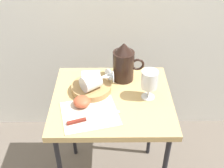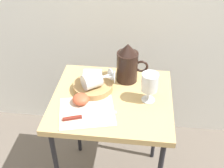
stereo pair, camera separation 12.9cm
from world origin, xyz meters
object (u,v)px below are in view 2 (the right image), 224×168
Objects in this scene: wine_glass_tipped_near at (94,77)px; wine_glass_tipped_far at (93,80)px; knife at (82,117)px; table at (112,107)px; basket_tray at (93,87)px; pitcher at (127,66)px; wine_glass_upright at (150,84)px; apple_half_left at (81,99)px.

wine_glass_tipped_near is 0.97× the size of wine_glass_tipped_far.
wine_glass_tipped_far is at bearing 84.29° from knife.
wine_glass_tipped_near is (-0.10, 0.06, 0.14)m from table.
wine_glass_tipped_far is (-0.00, -0.03, -0.00)m from wine_glass_tipped_near.
pitcher is (0.16, 0.10, 0.07)m from basket_tray.
basket_tray is 1.21× the size of wine_glass_tipped_far.
pitcher reaches higher than wine_glass_tipped_far.
pitcher is 0.18m from wine_glass_tipped_near.
wine_glass_tipped_near is (-0.27, 0.06, -0.02)m from wine_glass_upright.
knife is (0.02, -0.10, -0.02)m from apple_half_left.
basket_tray is 2.49× the size of apple_half_left.
basket_tray is at bearing 86.10° from knife.
table is 0.18m from wine_glass_tipped_near.
apple_half_left is at bearing -115.68° from wine_glass_tipped_far.
wine_glass_tipped_far is 0.70× the size of knife.
wine_glass_tipped_far is at bearing -91.42° from wine_glass_tipped_near.
pitcher is 0.91× the size of knife.
wine_glass_tipped_far is (-0.27, 0.03, -0.02)m from wine_glass_upright.
table is 0.18m from apple_half_left.
wine_glass_upright is 0.28m from wine_glass_tipped_near.
apple_half_left is (-0.20, -0.22, -0.06)m from pitcher.
wine_glass_tipped_far reaches higher than basket_tray.
wine_glass_tipped_far is (-0.10, 0.03, 0.14)m from table.
table is at bearing 23.64° from apple_half_left.
basket_tray is 0.84× the size of knife.
wine_glass_upright is (0.17, -0.00, 0.16)m from table.
pitcher is 1.30× the size of wine_glass_tipped_far.
wine_glass_tipped_near reaches higher than basket_tray.
apple_half_left is at bearing -156.36° from table.
knife is (-0.12, -0.16, 0.07)m from table.
apple_half_left reaches higher than basket_tray.
knife is at bearing -95.71° from wine_glass_tipped_far.
table is 3.20× the size of pitcher.
table is 3.44× the size of basket_tray.
wine_glass_upright is at bearing -5.92° from wine_glass_tipped_far.
wine_glass_tipped_far reaches higher than knife.
wine_glass_tipped_near reaches higher than knife.
basket_tray is 0.06m from wine_glass_tipped_near.
wine_glass_tipped_far is at bearing -141.13° from pitcher.
pitcher is at bearing 32.47° from basket_tray.
wine_glass_upright is at bearing -0.04° from table.
knife is at bearing -93.90° from basket_tray.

